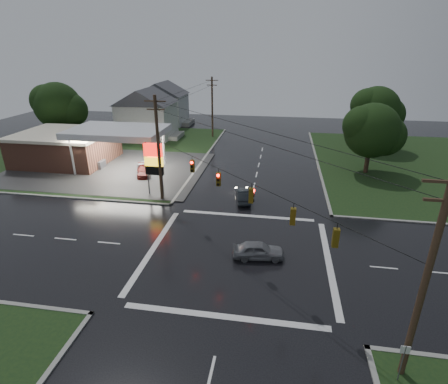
% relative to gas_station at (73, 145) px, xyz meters
% --- Properties ---
extents(ground, '(120.00, 120.00, 0.00)m').
position_rel_gas_station_xyz_m(ground, '(25.68, -19.70, -2.55)').
color(ground, black).
rests_on(ground, ground).
extents(grass_nw, '(36.00, 36.00, 0.08)m').
position_rel_gas_station_xyz_m(grass_nw, '(-0.32, 6.30, -2.51)').
color(grass_nw, black).
rests_on(grass_nw, ground).
extents(gas_station, '(26.20, 18.00, 5.60)m').
position_rel_gas_station_xyz_m(gas_station, '(0.00, 0.00, 0.00)').
color(gas_station, '#2D2D2D').
rests_on(gas_station, ground).
extents(pylon_sign, '(2.00, 0.35, 6.00)m').
position_rel_gas_station_xyz_m(pylon_sign, '(15.18, -9.20, 1.46)').
color(pylon_sign, '#59595E').
rests_on(pylon_sign, ground).
extents(utility_pole_nw, '(2.20, 0.32, 11.00)m').
position_rel_gas_station_xyz_m(utility_pole_nw, '(16.18, -10.20, 3.17)').
color(utility_pole_nw, '#382619').
rests_on(utility_pole_nw, ground).
extents(utility_pole_se, '(2.20, 0.32, 11.00)m').
position_rel_gas_station_xyz_m(utility_pole_se, '(35.18, -29.20, 3.17)').
color(utility_pole_se, '#382619').
rests_on(utility_pole_se, ground).
extents(utility_pole_n, '(2.20, 0.32, 10.50)m').
position_rel_gas_station_xyz_m(utility_pole_n, '(16.18, 18.30, 2.92)').
color(utility_pole_n, '#382619').
rests_on(utility_pole_n, ground).
extents(traffic_signals, '(26.87, 26.87, 1.47)m').
position_rel_gas_station_xyz_m(traffic_signals, '(25.69, -19.72, 3.93)').
color(traffic_signals, black).
rests_on(traffic_signals, ground).
extents(house_near, '(11.05, 8.48, 8.60)m').
position_rel_gas_station_xyz_m(house_near, '(4.73, 16.30, 1.86)').
color(house_near, silver).
rests_on(house_near, ground).
extents(house_far, '(11.05, 8.48, 8.60)m').
position_rel_gas_station_xyz_m(house_far, '(3.73, 28.30, 1.86)').
color(house_far, silver).
rests_on(house_far, ground).
extents(tree_nw_behind, '(8.93, 7.60, 10.00)m').
position_rel_gas_station_xyz_m(tree_nw_behind, '(-8.17, 10.29, 3.63)').
color(tree_nw_behind, black).
rests_on(tree_nw_behind, ground).
extents(tree_ne_near, '(7.99, 6.80, 8.98)m').
position_rel_gas_station_xyz_m(tree_ne_near, '(39.82, 2.29, 3.01)').
color(tree_ne_near, black).
rests_on(tree_ne_near, ground).
extents(tree_ne_far, '(8.46, 7.20, 9.80)m').
position_rel_gas_station_xyz_m(tree_ne_far, '(42.83, 14.29, 3.63)').
color(tree_ne_far, black).
rests_on(tree_ne_far, ground).
extents(car_north, '(2.14, 4.19, 1.31)m').
position_rel_gas_station_xyz_m(car_north, '(24.88, -9.24, -1.89)').
color(car_north, black).
rests_on(car_north, ground).
extents(car_crossing, '(4.14, 2.07, 1.35)m').
position_rel_gas_station_xyz_m(car_crossing, '(27.26, -19.88, -1.87)').
color(car_crossing, slate).
rests_on(car_crossing, ground).
extents(car_pump, '(3.02, 4.43, 1.19)m').
position_rel_gas_station_xyz_m(car_pump, '(11.44, -3.34, -1.95)').
color(car_pump, '#501512').
rests_on(car_pump, ground).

